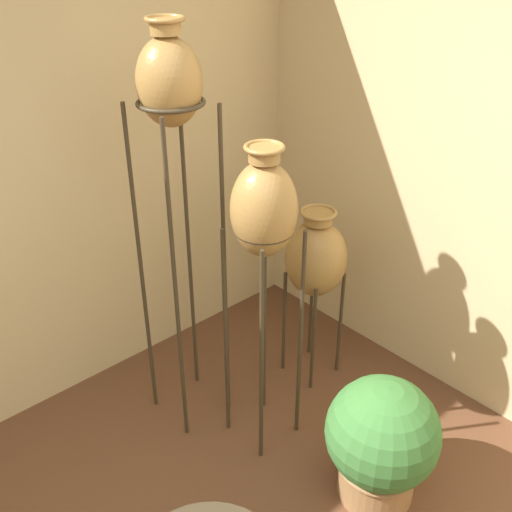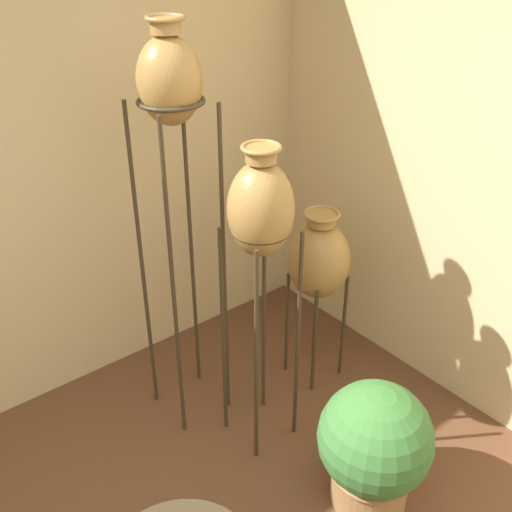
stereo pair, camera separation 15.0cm
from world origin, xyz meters
The scene contains 4 objects.
vase_stand_tall centered at (0.85, 1.46, 1.72)m, with size 0.31×0.31×2.05m.
vase_stand_medium centered at (1.02, 1.07, 1.27)m, with size 0.29×0.29×1.58m.
vase_stand_short centered at (1.56, 1.23, 0.77)m, with size 0.34×0.34×1.06m.
potted_plant centered at (1.14, 0.42, 0.34)m, with size 0.52×0.52×0.64m.
Camera 2 is at (-0.45, -0.72, 2.40)m, focal length 42.00 mm.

